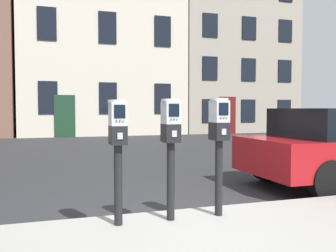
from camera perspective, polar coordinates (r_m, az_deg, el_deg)
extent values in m
plane|color=#28282B|center=(4.57, 2.49, -15.29)|extent=(160.00, 160.00, 0.00)
cylinder|color=black|center=(4.04, -7.84, -9.16)|extent=(0.09, 0.09, 0.88)
cube|color=black|center=(3.96, -7.89, -1.43)|extent=(0.17, 0.24, 0.20)
cube|color=#A5A8AD|center=(3.84, -7.55, -1.57)|extent=(0.06, 0.01, 0.07)
cube|color=#B7BABF|center=(3.95, -7.92, 1.86)|extent=(0.17, 0.23, 0.25)
cube|color=black|center=(3.84, -7.60, 2.28)|extent=(0.12, 0.01, 0.14)
cylinder|color=blue|center=(3.83, -8.10, 0.78)|extent=(0.02, 0.01, 0.02)
cylinder|color=red|center=(3.84, -7.58, 0.79)|extent=(0.02, 0.01, 0.02)
cylinder|color=green|center=(3.84, -7.07, 0.79)|extent=(0.02, 0.01, 0.02)
cylinder|color=#B7BABF|center=(3.96, -7.93, 3.89)|extent=(0.22, 0.22, 0.03)
cylinder|color=black|center=(4.18, 0.42, -8.66)|extent=(0.09, 0.09, 0.89)
cube|color=black|center=(4.11, 0.42, -1.11)|extent=(0.17, 0.24, 0.21)
cube|color=#A5A8AD|center=(3.99, 1.00, -1.23)|extent=(0.06, 0.01, 0.07)
cube|color=#B7BABF|center=(4.10, 0.42, 2.10)|extent=(0.17, 0.23, 0.25)
cube|color=black|center=(3.99, 0.97, 2.52)|extent=(0.12, 0.01, 0.14)
cylinder|color=blue|center=(3.97, 0.50, 1.06)|extent=(0.02, 0.01, 0.02)
cylinder|color=red|center=(3.99, 0.97, 1.06)|extent=(0.02, 0.01, 0.02)
cylinder|color=green|center=(4.00, 1.45, 1.07)|extent=(0.02, 0.01, 0.02)
cylinder|color=#B7BABF|center=(4.10, 0.42, 4.08)|extent=(0.22, 0.22, 0.03)
cylinder|color=black|center=(4.40, 7.98, -8.06)|extent=(0.09, 0.09, 0.90)
cube|color=black|center=(4.33, 8.03, -0.81)|extent=(0.17, 0.24, 0.21)
cube|color=#A5A8AD|center=(4.22, 8.79, -0.91)|extent=(0.06, 0.01, 0.07)
cube|color=#B7BABF|center=(4.32, 8.05, 2.27)|extent=(0.17, 0.23, 0.26)
cube|color=black|center=(4.22, 8.76, 2.67)|extent=(0.12, 0.01, 0.14)
cylinder|color=blue|center=(4.20, 8.34, 1.28)|extent=(0.02, 0.01, 0.02)
cylinder|color=red|center=(4.22, 8.76, 1.28)|extent=(0.02, 0.01, 0.02)
cylinder|color=green|center=(4.23, 9.19, 1.28)|extent=(0.02, 0.01, 0.02)
cylinder|color=#B7BABF|center=(4.32, 8.06, 4.16)|extent=(0.22, 0.22, 0.03)
cylinder|color=black|center=(7.40, 15.25, -5.87)|extent=(0.64, 0.22, 0.64)
cylinder|color=black|center=(6.11, 23.76, -7.81)|extent=(0.64, 0.22, 0.64)
cube|color=beige|center=(21.81, -10.47, 13.10)|extent=(8.78, 5.19, 10.72)
cube|color=black|center=(18.67, -18.35, 4.28)|extent=(0.90, 0.06, 1.60)
cube|color=black|center=(18.86, -9.40, 4.36)|extent=(0.90, 0.06, 1.60)
cube|color=black|center=(19.49, -0.83, 4.34)|extent=(0.90, 0.06, 1.60)
cube|color=black|center=(19.11, -18.51, 15.05)|extent=(0.90, 0.06, 1.60)
cube|color=black|center=(19.30, -9.49, 15.03)|extent=(0.90, 0.06, 1.60)
cube|color=black|center=(19.91, -0.84, 14.68)|extent=(0.90, 0.06, 1.60)
cube|color=#193823|center=(18.67, -15.91, 1.50)|extent=(1.00, 0.07, 2.10)
cube|color=#9E9384|center=(24.64, 8.75, 10.45)|extent=(7.30, 6.44, 9.49)
cube|color=black|center=(20.44, 6.58, 2.40)|extent=(0.90, 0.06, 1.30)
cube|color=black|center=(21.55, 12.51, 2.36)|extent=(0.90, 0.06, 1.30)
cube|color=black|center=(22.86, 17.81, 2.31)|extent=(0.90, 0.06, 1.30)
cube|color=black|center=(20.56, 6.62, 9.02)|extent=(0.90, 0.06, 1.30)
cube|color=black|center=(21.67, 12.58, 8.65)|extent=(0.90, 0.06, 1.30)
cube|color=black|center=(22.97, 17.89, 8.24)|extent=(0.90, 0.06, 1.30)
cube|color=black|center=(20.96, 6.66, 15.47)|extent=(0.90, 0.06, 1.30)
cube|color=black|center=(22.04, 12.64, 14.79)|extent=(0.90, 0.06, 1.30)
cube|color=black|center=(23.33, 17.98, 14.04)|extent=(0.90, 0.06, 1.30)
cube|color=#591414|center=(20.92, 9.34, 1.69)|extent=(1.00, 0.07, 2.10)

